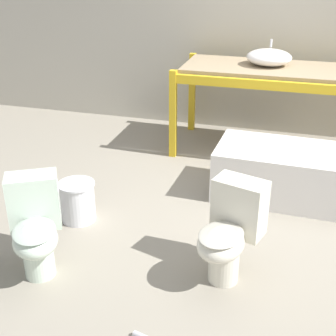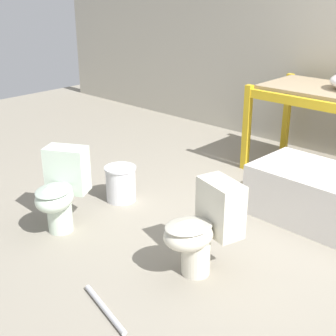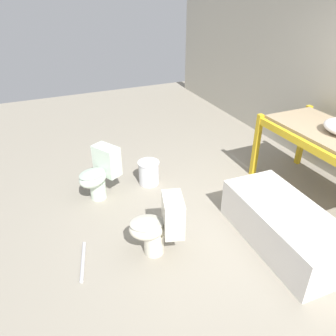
% 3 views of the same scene
% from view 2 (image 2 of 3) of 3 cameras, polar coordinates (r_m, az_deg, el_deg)
% --- Properties ---
extents(ground_plane, '(12.00, 12.00, 0.00)m').
position_cam_2_polar(ground_plane, '(4.18, 13.77, -6.81)').
color(ground_plane, gray).
extents(toilet_near, '(0.46, 0.62, 0.67)m').
position_cam_2_polar(toilet_near, '(3.31, 4.37, -7.11)').
color(toilet_near, silver).
rests_on(toilet_near, ground_plane).
extents(toilet_far, '(0.55, 0.63, 0.67)m').
position_cam_2_polar(toilet_far, '(3.98, -12.92, -2.44)').
color(toilet_far, silver).
rests_on(toilet_far, ground_plane).
extents(bucket_white, '(0.30, 0.30, 0.34)m').
position_cam_2_polar(bucket_white, '(4.46, -5.78, -1.81)').
color(bucket_white, silver).
rests_on(bucket_white, ground_plane).
extents(loose_pipe, '(0.53, 0.17, 0.04)m').
position_cam_2_polar(loose_pipe, '(3.14, -7.71, -16.63)').
color(loose_pipe, '#B7B7BC').
rests_on(loose_pipe, ground_plane).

